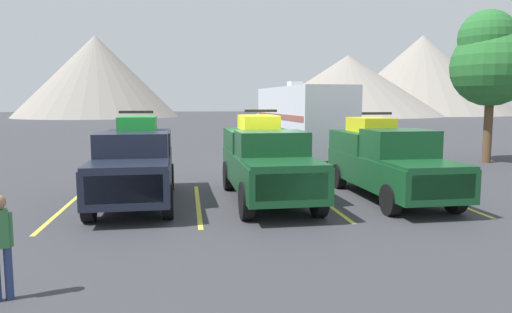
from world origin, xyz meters
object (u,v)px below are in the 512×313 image
at_px(pickup_truck_b, 266,159).
at_px(pickup_truck_c, 387,159).
at_px(pickup_truck_a, 135,161).
at_px(camper_trailer_a, 302,120).
at_px(person_a, 0,240).

distance_m(pickup_truck_b, pickup_truck_c, 3.64).
distance_m(pickup_truck_a, camper_trailer_a, 10.49).
bearing_deg(person_a, pickup_truck_a, 79.89).
xyz_separation_m(pickup_truck_b, camper_trailer_a, (3.08, 8.16, 0.82)).
relative_size(pickup_truck_a, pickup_truck_c, 1.00).
xyz_separation_m(pickup_truck_a, person_a, (-1.20, -6.72, -0.27)).
relative_size(pickup_truck_b, camper_trailer_a, 0.67).
xyz_separation_m(pickup_truck_b, pickup_truck_c, (3.64, -0.18, -0.05)).
bearing_deg(pickup_truck_c, pickup_truck_b, 177.17).
relative_size(pickup_truck_c, person_a, 3.69).
distance_m(pickup_truck_b, person_a, 8.15).
bearing_deg(pickup_truck_a, pickup_truck_b, -3.68).
bearing_deg(pickup_truck_a, camper_trailer_a, 49.26).
xyz_separation_m(pickup_truck_a, camper_trailer_a, (6.82, 7.92, 0.85)).
relative_size(pickup_truck_a, camper_trailer_a, 0.65).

